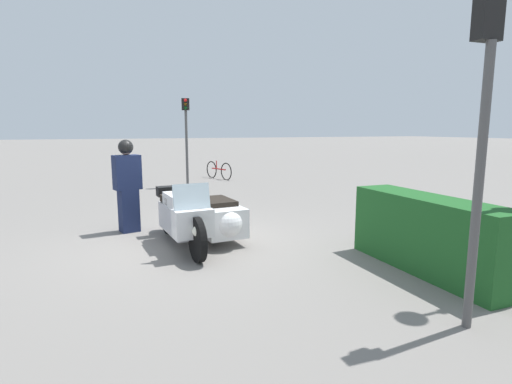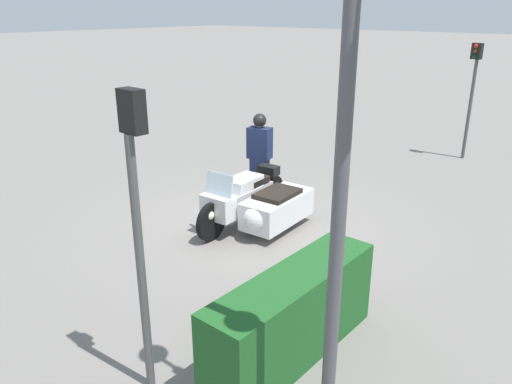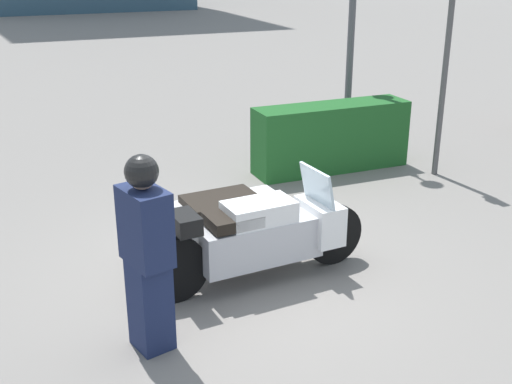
{
  "view_description": "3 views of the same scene",
  "coord_description": "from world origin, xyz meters",
  "px_view_note": "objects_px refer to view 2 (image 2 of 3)",
  "views": [
    {
      "loc": [
        6.83,
        -1.38,
        2.0
      ],
      "look_at": [
        0.61,
        1.11,
        0.94
      ],
      "focal_mm": 28.0,
      "sensor_mm": 36.0,
      "label": 1
    },
    {
      "loc": [
        6.68,
        5.74,
        3.87
      ],
      "look_at": [
        0.4,
        0.41,
        0.82
      ],
      "focal_mm": 35.0,
      "sensor_mm": 36.0,
      "label": 2
    },
    {
      "loc": [
        -2.25,
        -5.75,
        3.35
      ],
      "look_at": [
        0.3,
        0.33,
        0.84
      ],
      "focal_mm": 45.0,
      "sensor_mm": 36.0,
      "label": 3
    }
  ],
  "objects_px": {
    "officer_rider": "(260,153)",
    "hedge_bush_curbside": "(293,316)",
    "traffic_light_near": "(138,204)",
    "twin_lamp_post": "(346,96)",
    "police_motorcycle": "(259,204)",
    "traffic_light_far": "(473,83)"
  },
  "relations": [
    {
      "from": "officer_rider",
      "to": "hedge_bush_curbside",
      "type": "xyz_separation_m",
      "value": [
        3.88,
        3.75,
        -0.42
      ]
    },
    {
      "from": "hedge_bush_curbside",
      "to": "traffic_light_far",
      "type": "bearing_deg",
      "value": -172.04
    },
    {
      "from": "traffic_light_near",
      "to": "traffic_light_far",
      "type": "bearing_deg",
      "value": 4.4
    },
    {
      "from": "twin_lamp_post",
      "to": "traffic_light_near",
      "type": "bearing_deg",
      "value": -75.6
    },
    {
      "from": "officer_rider",
      "to": "hedge_bush_curbside",
      "type": "bearing_deg",
      "value": -150.26
    },
    {
      "from": "twin_lamp_post",
      "to": "traffic_light_far",
      "type": "xyz_separation_m",
      "value": [
        -10.55,
        -2.39,
        -1.27
      ]
    },
    {
      "from": "hedge_bush_curbside",
      "to": "traffic_light_far",
      "type": "distance_m",
      "value": 9.86
    },
    {
      "from": "officer_rider",
      "to": "twin_lamp_post",
      "type": "distance_m",
      "value": 7.16
    },
    {
      "from": "traffic_light_near",
      "to": "twin_lamp_post",
      "type": "bearing_deg",
      "value": -73.76
    },
    {
      "from": "traffic_light_far",
      "to": "officer_rider",
      "type": "bearing_deg",
      "value": -8.55
    },
    {
      "from": "hedge_bush_curbside",
      "to": "traffic_light_near",
      "type": "height_order",
      "value": "traffic_light_near"
    },
    {
      "from": "police_motorcycle",
      "to": "traffic_light_far",
      "type": "bearing_deg",
      "value": 165.5
    },
    {
      "from": "hedge_bush_curbside",
      "to": "twin_lamp_post",
      "type": "bearing_deg",
      "value": 49.22
    },
    {
      "from": "officer_rider",
      "to": "traffic_light_far",
      "type": "relative_size",
      "value": 0.59
    },
    {
      "from": "hedge_bush_curbside",
      "to": "twin_lamp_post",
      "type": "distance_m",
      "value": 3.08
    },
    {
      "from": "police_motorcycle",
      "to": "hedge_bush_curbside",
      "type": "relative_size",
      "value": 1.02
    },
    {
      "from": "officer_rider",
      "to": "traffic_light_near",
      "type": "distance_m",
      "value": 6.12
    },
    {
      "from": "traffic_light_far",
      "to": "twin_lamp_post",
      "type": "bearing_deg",
      "value": 26.8
    },
    {
      "from": "twin_lamp_post",
      "to": "traffic_light_near",
      "type": "relative_size",
      "value": 1.36
    },
    {
      "from": "twin_lamp_post",
      "to": "traffic_light_far",
      "type": "height_order",
      "value": "twin_lamp_post"
    },
    {
      "from": "police_motorcycle",
      "to": "officer_rider",
      "type": "height_order",
      "value": "officer_rider"
    },
    {
      "from": "police_motorcycle",
      "to": "officer_rider",
      "type": "distance_m",
      "value": 1.82
    }
  ]
}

